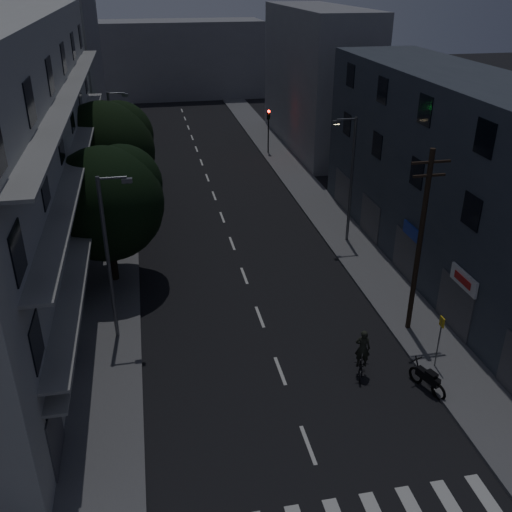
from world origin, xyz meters
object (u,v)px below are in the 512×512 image
object	(u,v)px
utility_pole	(420,240)
motorcycle	(427,380)
bus_stop_sign	(440,333)
cyclist	(362,359)

from	to	relation	value
utility_pole	motorcycle	bearing A→B (deg)	-104.96
utility_pole	bus_stop_sign	size ratio (longest dim) A/B	3.56
utility_pole	bus_stop_sign	distance (m)	4.31
motorcycle	bus_stop_sign	bearing A→B (deg)	31.05
bus_stop_sign	motorcycle	bearing A→B (deg)	-128.90
utility_pole	cyclist	bearing A→B (deg)	-141.29
bus_stop_sign	cyclist	bearing A→B (deg)	175.05
cyclist	motorcycle	bearing A→B (deg)	-11.86
bus_stop_sign	cyclist	size ratio (longest dim) A/B	1.12
bus_stop_sign	cyclist	distance (m)	3.57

